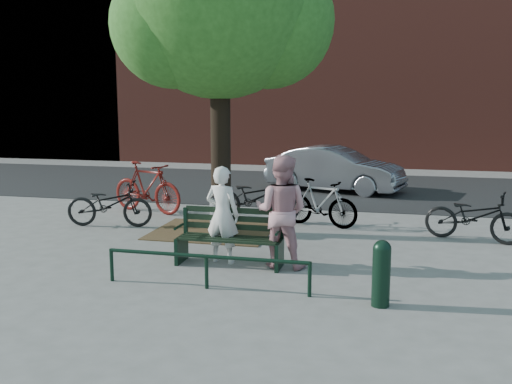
% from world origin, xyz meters
% --- Properties ---
extents(ground, '(90.00, 90.00, 0.00)m').
position_xyz_m(ground, '(0.00, 0.00, 0.00)').
color(ground, gray).
rests_on(ground, ground).
extents(dirt_pit, '(2.40, 2.00, 0.02)m').
position_xyz_m(dirt_pit, '(-1.00, 2.20, 0.01)').
color(dirt_pit, brown).
rests_on(dirt_pit, ground).
extents(road, '(40.00, 7.00, 0.01)m').
position_xyz_m(road, '(0.00, 8.50, 0.01)').
color(road, black).
rests_on(road, ground).
extents(townhouse_row, '(45.00, 4.00, 14.00)m').
position_xyz_m(townhouse_row, '(0.17, 16.00, 6.25)').
color(townhouse_row, brown).
rests_on(townhouse_row, ground).
extents(park_bench, '(1.74, 0.54, 0.97)m').
position_xyz_m(park_bench, '(-0.00, 0.08, 0.48)').
color(park_bench, black).
rests_on(park_bench, ground).
extents(guard_railing, '(3.06, 0.06, 0.51)m').
position_xyz_m(guard_railing, '(0.00, -1.20, 0.40)').
color(guard_railing, black).
rests_on(guard_railing, ground).
extents(street_tree, '(4.20, 3.80, 6.50)m').
position_xyz_m(street_tree, '(-0.75, 2.20, 4.42)').
color(street_tree, black).
rests_on(street_tree, ground).
extents(person_left, '(0.66, 0.50, 1.63)m').
position_xyz_m(person_left, '(-0.16, 0.15, 0.82)').
color(person_left, silver).
rests_on(person_left, ground).
extents(person_right, '(0.96, 0.78, 1.84)m').
position_xyz_m(person_right, '(0.84, 0.15, 0.92)').
color(person_right, '#C0848A').
rests_on(person_right, ground).
extents(bollard, '(0.24, 0.24, 0.90)m').
position_xyz_m(bollard, '(2.47, -1.34, 0.48)').
color(bollard, black).
rests_on(bollard, ground).
extents(litter_bin, '(0.39, 0.39, 0.80)m').
position_xyz_m(litter_bin, '(-0.80, 2.00, 0.40)').
color(litter_bin, gray).
rests_on(litter_bin, ground).
extents(bicycle_a, '(1.93, 0.93, 0.97)m').
position_xyz_m(bicycle_a, '(-3.30, 2.20, 0.49)').
color(bicycle_a, black).
rests_on(bicycle_a, ground).
extents(bicycle_b, '(2.12, 1.17, 1.23)m').
position_xyz_m(bicycle_b, '(-3.14, 3.78, 0.61)').
color(bicycle_b, '#5F110D').
rests_on(bicycle_b, ground).
extents(bicycle_c, '(2.05, 0.73, 1.07)m').
position_xyz_m(bicycle_c, '(-0.39, 3.42, 0.54)').
color(bicycle_c, black).
rests_on(bicycle_c, ground).
extents(bicycle_d, '(1.78, 0.97, 1.03)m').
position_xyz_m(bicycle_d, '(1.10, 3.24, 0.51)').
color(bicycle_d, gray).
rests_on(bicycle_d, ground).
extents(bicycle_e, '(1.95, 1.13, 0.97)m').
position_xyz_m(bicycle_e, '(4.13, 2.65, 0.48)').
color(bicycle_e, black).
rests_on(bicycle_e, ground).
extents(parked_car, '(4.24, 2.40, 1.32)m').
position_xyz_m(parked_car, '(0.94, 8.01, 0.66)').
color(parked_car, slate).
rests_on(parked_car, ground).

